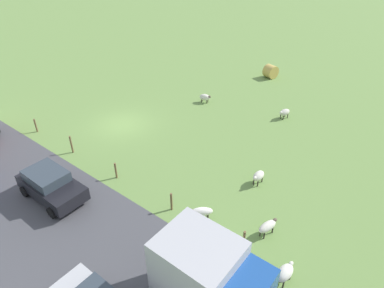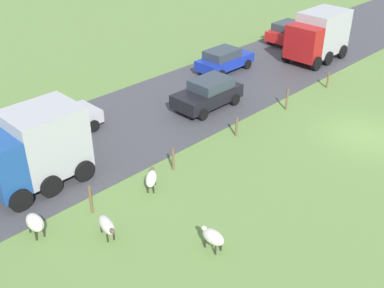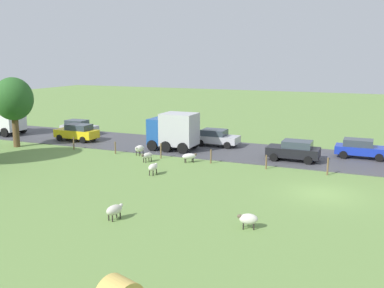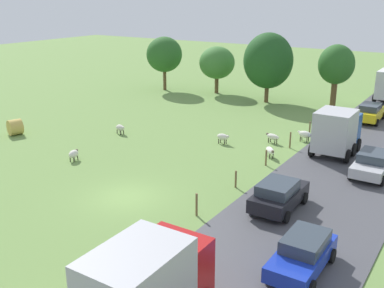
{
  "view_description": "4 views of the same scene",
  "coord_description": "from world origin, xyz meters",
  "px_view_note": "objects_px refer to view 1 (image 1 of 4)",
  "views": [
    {
      "loc": [
        14.36,
        18.13,
        12.76
      ],
      "look_at": [
        0.5,
        7.25,
        1.36
      ],
      "focal_mm": 31.27,
      "sensor_mm": 36.0,
      "label": 1
    },
    {
      "loc": [
        -8.56,
        21.15,
        11.69
      ],
      "look_at": [
        3.8,
        8.73,
        1.52
      ],
      "focal_mm": 43.62,
      "sensor_mm": 36.0,
      "label": 2
    },
    {
      "loc": [
        -26.7,
        -2.72,
        8.27
      ],
      "look_at": [
        2.85,
        9.95,
        1.82
      ],
      "focal_mm": 40.82,
      "sensor_mm": 36.0,
      "label": 3
    },
    {
      "loc": [
        16.25,
        -18.21,
        11.15
      ],
      "look_at": [
        0.7,
        5.9,
        1.72
      ],
      "focal_mm": 42.83,
      "sensor_mm": 36.0,
      "label": 4
    }
  ],
  "objects_px": {
    "truck_0": "(209,279)",
    "sheep_0": "(201,212)",
    "sheep_1": "(268,226)",
    "sheep_4": "(285,112)",
    "sheep_3": "(205,97)",
    "car_3": "(51,184)",
    "sheep_2": "(258,176)",
    "sheep_5": "(285,273)",
    "hay_bale_0": "(271,71)"
  },
  "relations": [
    {
      "from": "sheep_2",
      "to": "sheep_1",
      "type": "bearing_deg",
      "value": 35.17
    },
    {
      "from": "truck_0",
      "to": "sheep_0",
      "type": "bearing_deg",
      "value": -140.13
    },
    {
      "from": "sheep_1",
      "to": "sheep_5",
      "type": "height_order",
      "value": "sheep_5"
    },
    {
      "from": "sheep_4",
      "to": "truck_0",
      "type": "xyz_separation_m",
      "value": [
        16.59,
        4.52,
        1.29
      ]
    },
    {
      "from": "sheep_0",
      "to": "truck_0",
      "type": "bearing_deg",
      "value": 39.87
    },
    {
      "from": "sheep_2",
      "to": "sheep_5",
      "type": "xyz_separation_m",
      "value": [
        5.15,
        4.07,
        0.02
      ]
    },
    {
      "from": "sheep_3",
      "to": "truck_0",
      "type": "distance_m",
      "value": 18.79
    },
    {
      "from": "hay_bale_0",
      "to": "truck_0",
      "type": "xyz_separation_m",
      "value": [
        23.78,
        9.4,
        1.17
      ]
    },
    {
      "from": "sheep_2",
      "to": "truck_0",
      "type": "distance_m",
      "value": 8.49
    },
    {
      "from": "car_3",
      "to": "sheep_0",
      "type": "bearing_deg",
      "value": 116.55
    },
    {
      "from": "sheep_3",
      "to": "sheep_1",
      "type": "bearing_deg",
      "value": 47.95
    },
    {
      "from": "sheep_3",
      "to": "sheep_4",
      "type": "height_order",
      "value": "sheep_4"
    },
    {
      "from": "sheep_1",
      "to": "hay_bale_0",
      "type": "height_order",
      "value": "hay_bale_0"
    },
    {
      "from": "sheep_3",
      "to": "sheep_5",
      "type": "bearing_deg",
      "value": 47.21
    },
    {
      "from": "sheep_0",
      "to": "truck_0",
      "type": "relative_size",
      "value": 0.27
    },
    {
      "from": "sheep_4",
      "to": "sheep_1",
      "type": "bearing_deg",
      "value": 21.32
    },
    {
      "from": "sheep_4",
      "to": "truck_0",
      "type": "height_order",
      "value": "truck_0"
    },
    {
      "from": "sheep_3",
      "to": "hay_bale_0",
      "type": "xyz_separation_m",
      "value": [
        -8.75,
        1.79,
        0.16
      ]
    },
    {
      "from": "sheep_2",
      "to": "sheep_5",
      "type": "bearing_deg",
      "value": 38.32
    },
    {
      "from": "sheep_0",
      "to": "truck_0",
      "type": "xyz_separation_m",
      "value": [
        3.72,
        3.11,
        1.3
      ]
    },
    {
      "from": "sheep_4",
      "to": "car_3",
      "type": "height_order",
      "value": "car_3"
    },
    {
      "from": "sheep_1",
      "to": "sheep_3",
      "type": "height_order",
      "value": "sheep_1"
    },
    {
      "from": "sheep_2",
      "to": "sheep_3",
      "type": "bearing_deg",
      "value": -127.66
    },
    {
      "from": "sheep_3",
      "to": "sheep_4",
      "type": "xyz_separation_m",
      "value": [
        -1.56,
        6.67,
        0.04
      ]
    },
    {
      "from": "sheep_1",
      "to": "car_3",
      "type": "distance_m",
      "value": 11.81
    },
    {
      "from": "sheep_5",
      "to": "hay_bale_0",
      "type": "bearing_deg",
      "value": -151.6
    },
    {
      "from": "sheep_2",
      "to": "hay_bale_0",
      "type": "relative_size",
      "value": 0.81
    },
    {
      "from": "hay_bale_0",
      "to": "sheep_4",
      "type": "bearing_deg",
      "value": 34.21
    },
    {
      "from": "hay_bale_0",
      "to": "car_3",
      "type": "height_order",
      "value": "car_3"
    },
    {
      "from": "sheep_1",
      "to": "sheep_2",
      "type": "xyz_separation_m",
      "value": [
        -3.21,
        -2.26,
        0.02
      ]
    },
    {
      "from": "hay_bale_0",
      "to": "car_3",
      "type": "bearing_deg",
      "value": -3.03
    },
    {
      "from": "hay_bale_0",
      "to": "truck_0",
      "type": "bearing_deg",
      "value": 21.57
    },
    {
      "from": "sheep_0",
      "to": "sheep_4",
      "type": "bearing_deg",
      "value": -173.75
    },
    {
      "from": "sheep_4",
      "to": "truck_0",
      "type": "distance_m",
      "value": 17.25
    },
    {
      "from": "sheep_0",
      "to": "sheep_5",
      "type": "height_order",
      "value": "sheep_5"
    },
    {
      "from": "sheep_0",
      "to": "sheep_1",
      "type": "bearing_deg",
      "value": 110.43
    },
    {
      "from": "sheep_3",
      "to": "sheep_0",
      "type": "bearing_deg",
      "value": 35.54
    },
    {
      "from": "sheep_1",
      "to": "sheep_2",
      "type": "height_order",
      "value": "sheep_2"
    },
    {
      "from": "sheep_3",
      "to": "sheep_5",
      "type": "distance_m",
      "value": 17.78
    },
    {
      "from": "sheep_1",
      "to": "sheep_4",
      "type": "xyz_separation_m",
      "value": [
        -11.7,
        -4.57,
        -0.0
      ]
    },
    {
      "from": "hay_bale_0",
      "to": "truck_0",
      "type": "height_order",
      "value": "truck_0"
    },
    {
      "from": "sheep_0",
      "to": "sheep_3",
      "type": "xyz_separation_m",
      "value": [
        -11.31,
        -8.08,
        -0.02
      ]
    },
    {
      "from": "sheep_2",
      "to": "sheep_4",
      "type": "relative_size",
      "value": 0.93
    },
    {
      "from": "sheep_3",
      "to": "hay_bale_0",
      "type": "distance_m",
      "value": 8.93
    },
    {
      "from": "sheep_1",
      "to": "sheep_4",
      "type": "height_order",
      "value": "sheep_4"
    },
    {
      "from": "sheep_3",
      "to": "car_3",
      "type": "relative_size",
      "value": 0.26
    },
    {
      "from": "sheep_4",
      "to": "car_3",
      "type": "xyz_separation_m",
      "value": [
        16.65,
        -6.15,
        0.38
      ]
    },
    {
      "from": "sheep_2",
      "to": "hay_bale_0",
      "type": "distance_m",
      "value": 17.25
    },
    {
      "from": "sheep_3",
      "to": "hay_bale_0",
      "type": "bearing_deg",
      "value": 168.45
    },
    {
      "from": "sheep_0",
      "to": "sheep_2",
      "type": "bearing_deg",
      "value": 168.43
    }
  ]
}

